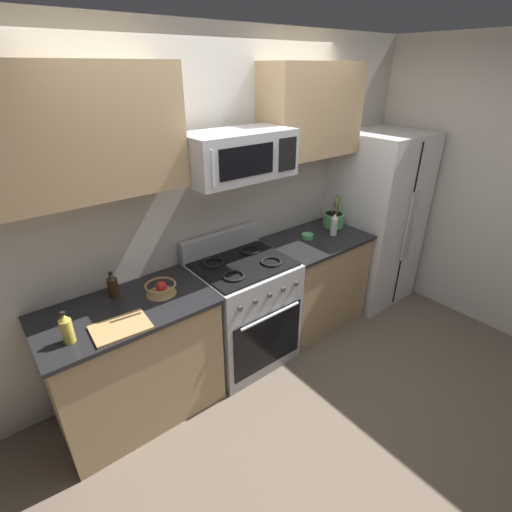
% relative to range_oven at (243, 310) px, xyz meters
% --- Properties ---
extents(ground_plane, '(16.00, 16.00, 0.00)m').
position_rel_range_oven_xyz_m(ground_plane, '(0.00, -0.69, -0.47)').
color(ground_plane, '#6B5B4C').
extents(wall_back, '(8.00, 0.10, 2.60)m').
position_rel_range_oven_xyz_m(wall_back, '(0.00, 0.39, 0.83)').
color(wall_back, beige).
rests_on(wall_back, ground).
extents(counter_left, '(1.13, 0.65, 0.91)m').
position_rel_range_oven_xyz_m(counter_left, '(-0.96, -0.00, -0.02)').
color(counter_left, tan).
rests_on(counter_left, ground).
extents(range_oven, '(0.76, 0.69, 1.09)m').
position_rel_range_oven_xyz_m(range_oven, '(0.00, 0.00, 0.00)').
color(range_oven, '#B2B5BA').
rests_on(range_oven, ground).
extents(counter_right, '(0.93, 0.65, 0.91)m').
position_rel_range_oven_xyz_m(counter_right, '(0.85, -0.00, -0.02)').
color(counter_right, tan).
rests_on(counter_right, ground).
extents(refrigerator, '(0.78, 0.76, 1.77)m').
position_rel_range_oven_xyz_m(refrigerator, '(1.72, -0.02, 0.41)').
color(refrigerator, silver).
rests_on(refrigerator, ground).
extents(wall_right, '(0.10, 8.00, 2.60)m').
position_rel_range_oven_xyz_m(wall_right, '(2.21, -0.69, 0.83)').
color(wall_right, beige).
rests_on(wall_right, ground).
extents(microwave, '(0.79, 0.44, 0.33)m').
position_rel_range_oven_xyz_m(microwave, '(-0.00, 0.03, 1.29)').
color(microwave, '#B2B5BA').
extents(upper_cabinets_left, '(1.12, 0.34, 0.73)m').
position_rel_range_oven_xyz_m(upper_cabinets_left, '(-0.96, 0.17, 1.52)').
color(upper_cabinets_left, tan).
extents(upper_cabinets_right, '(0.92, 0.34, 0.73)m').
position_rel_range_oven_xyz_m(upper_cabinets_right, '(0.86, 0.17, 1.52)').
color(upper_cabinets_right, tan).
extents(utensil_crock, '(0.20, 0.20, 0.32)m').
position_rel_range_oven_xyz_m(utensil_crock, '(1.19, 0.10, 0.51)').
color(utensil_crock, '#59AD66').
rests_on(utensil_crock, counter_right).
extents(fruit_basket, '(0.21, 0.21, 0.10)m').
position_rel_range_oven_xyz_m(fruit_basket, '(-0.69, 0.01, 0.48)').
color(fruit_basket, '#9E7A4C').
rests_on(fruit_basket, counter_left).
extents(cutting_board, '(0.35, 0.26, 0.02)m').
position_rel_range_oven_xyz_m(cutting_board, '(-1.06, -0.20, 0.45)').
color(cutting_board, tan).
rests_on(cutting_board, counter_left).
extents(bottle_soy, '(0.07, 0.07, 0.19)m').
position_rel_range_oven_xyz_m(bottle_soy, '(-0.96, 0.18, 0.52)').
color(bottle_soy, '#382314').
rests_on(bottle_soy, counter_left).
extents(bottle_vinegar, '(0.06, 0.06, 0.22)m').
position_rel_range_oven_xyz_m(bottle_vinegar, '(1.02, -0.05, 0.54)').
color(bottle_vinegar, silver).
rests_on(bottle_vinegar, counter_right).
extents(bottle_oil, '(0.07, 0.07, 0.20)m').
position_rel_range_oven_xyz_m(bottle_oil, '(-1.33, -0.13, 0.53)').
color(bottle_oil, gold).
rests_on(bottle_oil, counter_left).
extents(prep_bowl, '(0.11, 0.11, 0.04)m').
position_rel_range_oven_xyz_m(prep_bowl, '(0.78, 0.05, 0.46)').
color(prep_bowl, '#59AD66').
rests_on(prep_bowl, counter_right).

